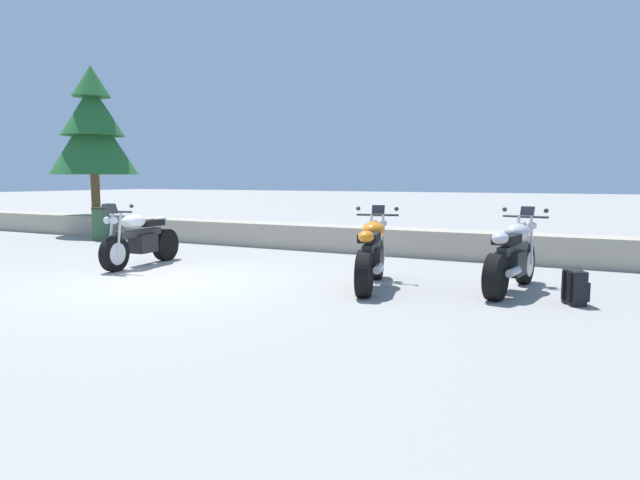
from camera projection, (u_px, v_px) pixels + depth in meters
ground_plane at (162, 283)px, 8.66m from camera, size 120.00×120.00×0.00m
stone_wall at (309, 237)px, 12.88m from camera, size 36.00×0.80×0.55m
motorcycle_white_near_left at (140, 240)px, 10.29m from camera, size 0.69×2.07×1.18m
motorcycle_orange_centre at (372, 254)px, 8.26m from camera, size 0.85×2.04×1.18m
motorcycle_silver_far_right at (513, 257)px, 7.95m from camera, size 0.67×2.06×1.18m
rider_backpack at (575, 286)px, 7.11m from camera, size 0.34×0.35×0.47m
pine_tree_far_left at (93, 129)px, 15.98m from camera, size 2.41×2.41×4.23m
trash_bin at (101, 224)px, 14.64m from camera, size 0.46×0.46×0.86m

